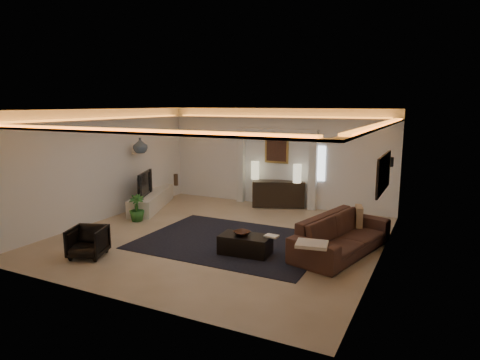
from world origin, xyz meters
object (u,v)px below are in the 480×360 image
at_px(coffee_table, 245,244).
at_px(armchair, 88,242).
at_px(console, 278,194).
at_px(sofa, 342,235).

bearing_deg(coffee_table, armchair, -155.14).
xyz_separation_m(console, armchair, (-1.91, -5.57, -0.09)).
distance_m(coffee_table, armchair, 3.15).
bearing_deg(armchair, sofa, 9.02).
height_order(sofa, coffee_table, sofa).
bearing_deg(console, sofa, -72.26).
distance_m(sofa, armchair, 5.14).
xyz_separation_m(console, coffee_table, (0.84, -4.03, -0.20)).
height_order(sofa, armchair, sofa).
bearing_deg(sofa, console, 54.26).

